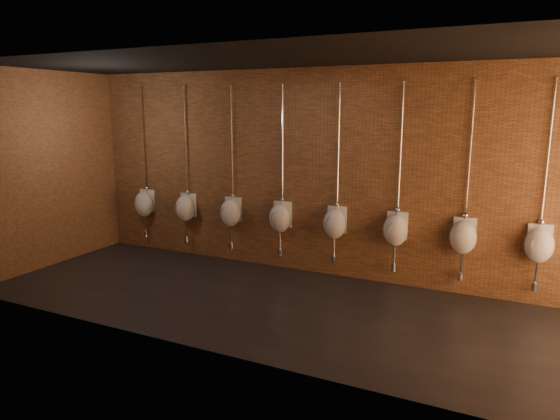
# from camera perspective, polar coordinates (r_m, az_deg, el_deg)

# --- Properties ---
(ground) EXTENTS (8.50, 8.50, 0.00)m
(ground) POSITION_cam_1_polar(r_m,az_deg,el_deg) (6.80, 0.11, -10.83)
(ground) COLOR black
(ground) RESTS_ON ground
(room_shell) EXTENTS (8.54, 3.04, 3.22)m
(room_shell) POSITION_cam_1_polar(r_m,az_deg,el_deg) (6.32, 0.11, 6.30)
(room_shell) COLOR black
(room_shell) RESTS_ON ground
(urinal_0) EXTENTS (0.39, 0.35, 2.71)m
(urinal_0) POSITION_cam_1_polar(r_m,az_deg,el_deg) (9.53, -15.26, 0.77)
(urinal_0) COLOR silver
(urinal_0) RESTS_ON ground
(urinal_1) EXTENTS (0.39, 0.35, 2.71)m
(urinal_1) POSITION_cam_1_polar(r_m,az_deg,el_deg) (8.95, -10.75, 0.31)
(urinal_1) COLOR silver
(urinal_1) RESTS_ON ground
(urinal_2) EXTENTS (0.39, 0.35, 2.71)m
(urinal_2) POSITION_cam_1_polar(r_m,az_deg,el_deg) (8.44, -5.66, -0.22)
(urinal_2) COLOR silver
(urinal_2) RESTS_ON ground
(urinal_3) EXTENTS (0.39, 0.35, 2.71)m
(urinal_3) POSITION_cam_1_polar(r_m,az_deg,el_deg) (8.01, 0.02, -0.80)
(urinal_3) COLOR silver
(urinal_3) RESTS_ON ground
(urinal_4) EXTENTS (0.39, 0.35, 2.71)m
(urinal_4) POSITION_cam_1_polar(r_m,az_deg,el_deg) (7.66, 6.30, -1.44)
(urinal_4) COLOR silver
(urinal_4) RESTS_ON ground
(urinal_5) EXTENTS (0.39, 0.35, 2.71)m
(urinal_5) POSITION_cam_1_polar(r_m,az_deg,el_deg) (7.42, 13.07, -2.11)
(urinal_5) COLOR silver
(urinal_5) RESTS_ON ground
(urinal_6) EXTENTS (0.39, 0.35, 2.71)m
(urinal_6) POSITION_cam_1_polar(r_m,az_deg,el_deg) (7.28, 20.21, -2.78)
(urinal_6) COLOR silver
(urinal_6) RESTS_ON ground
(urinal_7) EXTENTS (0.39, 0.35, 2.71)m
(urinal_7) POSITION_cam_1_polar(r_m,az_deg,el_deg) (7.26, 27.51, -3.42)
(urinal_7) COLOR silver
(urinal_7) RESTS_ON ground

